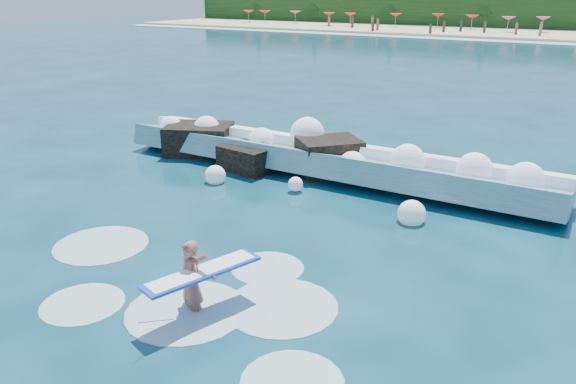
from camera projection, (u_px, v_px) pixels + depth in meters
The scene contains 9 objects.
ground at pixel (199, 248), 14.52m from camera, with size 200.00×200.00×0.00m, color #062837.
beach at pixel (566, 35), 77.06m from camera, with size 140.00×20.00×0.40m, color tan.
wet_band at pixel (555, 43), 68.29m from camera, with size 140.00×5.00×0.08m, color silver.
breaking_wave at pixel (324, 160), 20.24m from camera, with size 16.31×2.62×1.41m.
rock_cluster at pixel (252, 151), 21.42m from camera, with size 8.60×3.42×1.49m.
surfer_with_board at pixel (193, 281), 11.47m from camera, with size 1.35×3.01×1.87m.
wave_spray at pixel (338, 153), 19.64m from camera, with size 14.75×4.43×1.99m.
surf_foam at pixel (190, 292), 12.41m from camera, with size 9.24×5.20×0.13m.
beach_umbrellas at pixel (571, 19), 77.75m from camera, with size 111.14×6.80×0.50m.
Camera 1 is at (8.82, -10.03, 6.33)m, focal length 35.00 mm.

